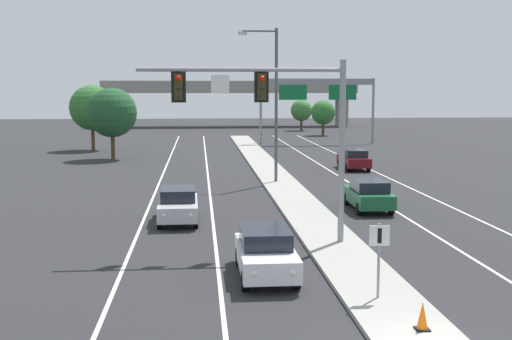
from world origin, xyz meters
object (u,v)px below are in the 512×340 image
object	(u,v)px
median_sign_post	(379,249)
car_receding_darkred	(354,159)
tree_far_left_b	(92,108)
tree_far_right_b	(301,110)
car_oncoming_white	(266,252)
tree_far_right_a	(323,113)
traffic_cone_median_nose	(422,316)
highway_sign_gantry	(318,90)
overhead_signal_mast	(276,111)
street_lamp_median	(273,96)
tree_far_left_a	(112,113)
car_receding_green	(368,194)
car_oncoming_silver	(178,205)

from	to	relation	value
median_sign_post	car_receding_darkred	xyz separation A→B (m)	(6.84, 32.12, -0.77)
tree_far_left_b	tree_far_right_b	size ratio (longest dim) A/B	1.42
car_oncoming_white	tree_far_right_a	distance (m)	69.36
car_receding_darkred	traffic_cone_median_nose	bearing A→B (deg)	-100.48
tree_far_right_b	tree_far_left_b	bearing A→B (deg)	-130.56
tree_far_left_b	tree_far_right_a	bearing A→B (deg)	35.68
car_receding_darkred	highway_sign_gantry	size ratio (longest dim) A/B	0.34
overhead_signal_mast	tree_far_left_b	world-z (taller)	overhead_signal_mast
street_lamp_median	tree_far_right_b	world-z (taller)	street_lamp_median
tree_far_left_a	tree_far_left_b	xyz separation A→B (m)	(-3.19, 9.36, 0.20)
car_oncoming_white	tree_far_right_a	xyz separation A→B (m)	(14.69, 67.75, 2.29)
median_sign_post	highway_sign_gantry	bearing A→B (deg)	81.63
car_receding_green	tree_far_right_b	distance (m)	67.33
car_oncoming_silver	median_sign_post	bearing A→B (deg)	-63.79
car_receding_darkred	car_oncoming_white	bearing A→B (deg)	-108.70
car_receding_darkred	highway_sign_gantry	world-z (taller)	highway_sign_gantry
median_sign_post	car_receding_darkred	world-z (taller)	median_sign_post
highway_sign_gantry	tree_far_right_b	distance (m)	25.35
car_oncoming_silver	tree_far_left_b	distance (m)	39.74
car_receding_green	tree_far_right_b	bearing A→B (deg)	84.14
highway_sign_gantry	tree_far_left_b	xyz separation A→B (m)	(-24.39, -5.82, -1.80)
traffic_cone_median_nose	tree_far_left_a	world-z (taller)	tree_far_left_a
car_oncoming_silver	tree_far_right_b	world-z (taller)	tree_far_right_b
street_lamp_median	car_receding_darkred	size ratio (longest dim) A/B	2.24
tree_far_left_a	tree_far_right_b	bearing A→B (deg)	59.99
street_lamp_median	tree_far_left_b	world-z (taller)	street_lamp_median
car_receding_green	car_receding_darkred	world-z (taller)	same
car_receding_green	traffic_cone_median_nose	xyz separation A→B (m)	(-3.12, -17.51, -0.31)
overhead_signal_mast	car_receding_green	distance (m)	10.52
car_oncoming_silver	tree_far_left_a	bearing A→B (deg)	102.97
car_oncoming_white	tree_far_right_b	xyz separation A→B (m)	(13.39, 78.73, 2.25)
car_oncoming_white	car_receding_green	bearing A→B (deg)	61.03
car_receding_green	traffic_cone_median_nose	world-z (taller)	car_receding_green
car_receding_darkred	street_lamp_median	bearing A→B (deg)	-134.77
car_oncoming_silver	tree_far_left_b	size ratio (longest dim) A/B	0.67
street_lamp_median	tree_far_left_a	bearing A→B (deg)	126.96
street_lamp_median	tree_far_right_a	size ratio (longest dim) A/B	2.10
overhead_signal_mast	tree_far_right_b	size ratio (longest dim) A/B	1.72
tree_far_right_b	car_oncoming_white	bearing A→B (deg)	-99.65
car_receding_darkred	median_sign_post	bearing A→B (deg)	-102.03
car_oncoming_white	car_oncoming_silver	world-z (taller)	same
traffic_cone_median_nose	highway_sign_gantry	bearing A→B (deg)	82.39
overhead_signal_mast	car_receding_darkred	xyz separation A→B (m)	(9.01, 24.88, -4.55)
tree_far_left_b	tree_far_left_a	bearing A→B (deg)	-71.18
street_lamp_median	tree_far_left_b	distance (m)	30.41
car_receding_green	traffic_cone_median_nose	bearing A→B (deg)	-100.11
car_oncoming_silver	car_receding_darkred	distance (m)	23.51
car_receding_darkred	tree_far_left_a	xyz separation A→B (m)	(-19.69, 9.40, 3.35)
car_oncoming_silver	car_receding_darkred	xyz separation A→B (m)	(13.02, 19.57, 0.00)
median_sign_post	car_receding_green	world-z (taller)	median_sign_post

